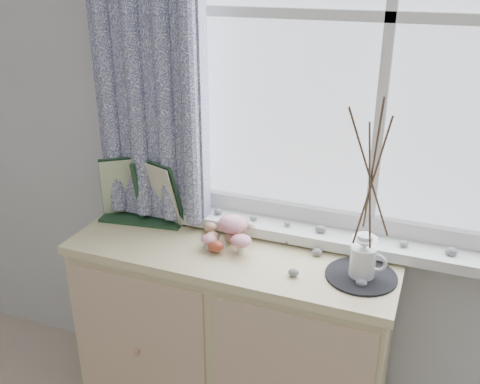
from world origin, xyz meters
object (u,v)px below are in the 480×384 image
at_px(sideboard, 232,343).
at_px(twig_pitcher, 372,174).
at_px(botanical_book, 136,193).
at_px(toadstool_cluster, 232,230).

height_order(sideboard, twig_pitcher, twig_pitcher).
distance_m(botanical_book, twig_pitcher, 0.92).
bearing_deg(twig_pitcher, sideboard, 178.25).
bearing_deg(botanical_book, twig_pitcher, -12.68).
distance_m(botanical_book, toadstool_cluster, 0.42).
relative_size(botanical_book, twig_pitcher, 0.62).
bearing_deg(toadstool_cluster, sideboard, -70.45).
xyz_separation_m(sideboard, toadstool_cluster, (-0.01, 0.03, 0.49)).
relative_size(sideboard, twig_pitcher, 1.89).
xyz_separation_m(sideboard, twig_pitcher, (0.47, -0.02, 0.79)).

